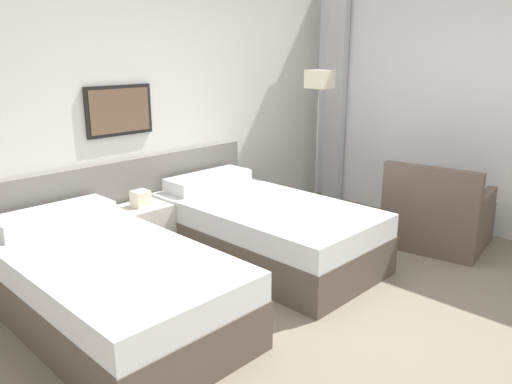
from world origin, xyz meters
name	(u,v)px	position (x,y,z in m)	size (l,w,h in m)	color
ground_plane	(351,316)	(0.00, 0.00, 0.00)	(16.00, 16.00, 0.00)	slate
wall_headboard	(158,110)	(-0.03, 2.23, 1.30)	(10.00, 0.10, 2.70)	silver
wall_window	(502,104)	(2.43, -0.04, 1.34)	(0.21, 4.71, 2.70)	white
bed_near_door	(109,286)	(-1.25, 1.17, 0.28)	(1.10, 2.03, 0.67)	brown
bed_near_window	(264,230)	(0.32, 1.17, 0.28)	(1.10, 2.03, 0.67)	brown
nightstand	(143,232)	(-0.46, 1.94, 0.26)	(0.48, 0.38, 0.65)	beige
floor_lamp	(319,95)	(1.67, 1.63, 1.37)	(0.24, 0.24, 1.64)	#9E9993
armchair	(437,219)	(1.75, 0.19, 0.26)	(0.94, 0.99, 0.84)	brown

